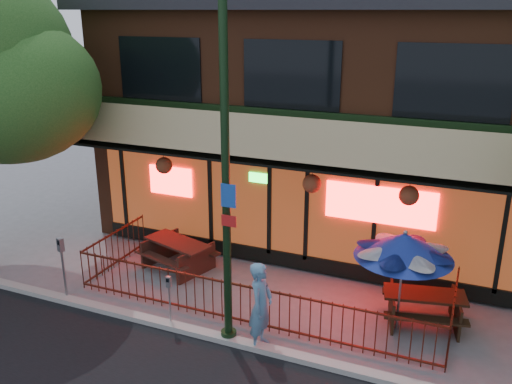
# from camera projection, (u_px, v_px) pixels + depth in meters

# --- Properties ---
(ground) EXTENTS (80.00, 80.00, 0.00)m
(ground) POSITION_uv_depth(u_px,v_px,m) (237.00, 329.00, 11.51)
(ground) COLOR gray
(ground) RESTS_ON ground
(curb) EXTENTS (80.00, 0.25, 0.12)m
(curb) POSITION_uv_depth(u_px,v_px,m) (227.00, 339.00, 11.06)
(curb) COLOR #999993
(curb) RESTS_ON ground
(restaurant_building) EXTENTS (12.96, 9.49, 8.05)m
(restaurant_building) POSITION_uv_depth(u_px,v_px,m) (333.00, 91.00, 16.41)
(restaurant_building) COLOR brown
(restaurant_building) RESTS_ON ground
(patio_fence) EXTENTS (8.44, 2.62, 1.00)m
(patio_fence) POSITION_uv_depth(u_px,v_px,m) (246.00, 292.00, 11.75)
(patio_fence) COLOR #471A0F
(patio_fence) RESTS_ON ground
(street_light) EXTENTS (0.43, 0.32, 7.00)m
(street_light) POSITION_uv_depth(u_px,v_px,m) (226.00, 195.00, 10.15)
(street_light) COLOR black
(street_light) RESTS_ON ground
(picnic_table_left) EXTENTS (2.12, 1.84, 0.77)m
(picnic_table_left) POSITION_uv_depth(u_px,v_px,m) (178.00, 250.00, 14.09)
(picnic_table_left) COLOR #3E1F16
(picnic_table_left) RESTS_ON ground
(picnic_table_right) EXTENTS (1.93, 1.63, 0.73)m
(picnic_table_right) POSITION_uv_depth(u_px,v_px,m) (424.00, 304.00, 11.59)
(picnic_table_right) COLOR black
(picnic_table_right) RESTS_ON ground
(patio_umbrella) EXTENTS (2.00, 2.00, 2.28)m
(patio_umbrella) POSITION_uv_depth(u_px,v_px,m) (404.00, 246.00, 10.90)
(patio_umbrella) COLOR gray
(patio_umbrella) RESTS_ON ground
(pedestrian) EXTENTS (0.45, 0.67, 1.84)m
(pedestrian) POSITION_uv_depth(u_px,v_px,m) (261.00, 306.00, 10.66)
(pedestrian) COLOR teal
(pedestrian) RESTS_ON ground
(parking_meter_near) EXTENTS (0.12, 0.11, 1.16)m
(parking_meter_near) POSITION_uv_depth(u_px,v_px,m) (169.00, 293.00, 11.42)
(parking_meter_near) COLOR #919498
(parking_meter_near) RESTS_ON ground
(parking_meter_far) EXTENTS (0.17, 0.15, 1.56)m
(parking_meter_far) POSITION_uv_depth(u_px,v_px,m) (62.00, 258.00, 12.37)
(parking_meter_far) COLOR gray
(parking_meter_far) RESTS_ON ground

